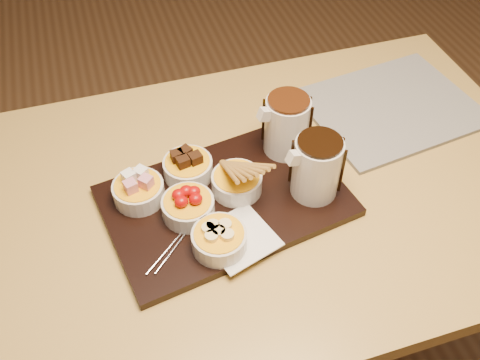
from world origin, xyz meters
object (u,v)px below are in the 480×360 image
object	(u,v)px
bowl_strawberries	(188,208)
newspaper	(391,107)
dining_table	(269,214)
pitcher_milk_chocolate	(287,126)
pitcher_dark_chocolate	(316,168)
serving_board	(226,201)

from	to	relation	value
bowl_strawberries	newspaper	bearing A→B (deg)	18.86
dining_table	pitcher_milk_chocolate	distance (m)	0.20
dining_table	pitcher_dark_chocolate	world-z (taller)	pitcher_dark_chocolate
newspaper	pitcher_milk_chocolate	bearing A→B (deg)	-174.68
pitcher_milk_chocolate	dining_table	bearing A→B (deg)	-137.55
serving_board	newspaper	world-z (taller)	serving_board
pitcher_dark_chocolate	pitcher_milk_chocolate	distance (m)	0.13
serving_board	bowl_strawberries	xyz separation A→B (m)	(-0.08, -0.02, 0.03)
pitcher_dark_chocolate	newspaper	distance (m)	0.35
pitcher_dark_chocolate	newspaper	size ratio (longest dim) A/B	0.34
dining_table	pitcher_dark_chocolate	size ratio (longest dim) A/B	9.49
dining_table	serving_board	xyz separation A→B (m)	(-0.10, -0.02, 0.11)
serving_board	newspaper	distance (m)	0.48
pitcher_dark_chocolate	pitcher_milk_chocolate	xyz separation A→B (m)	(-0.01, 0.13, 0.00)
bowl_strawberries	serving_board	bearing A→B (deg)	12.96
pitcher_milk_chocolate	bowl_strawberries	bearing A→B (deg)	-163.61
pitcher_dark_chocolate	serving_board	bearing A→B (deg)	160.02
newspaper	dining_table	bearing A→B (deg)	-165.81
pitcher_milk_chocolate	pitcher_dark_chocolate	bearing A→B (deg)	-94.40
serving_board	pitcher_milk_chocolate	world-z (taller)	pitcher_milk_chocolate
serving_board	pitcher_milk_chocolate	bearing A→B (deg)	21.80
bowl_strawberries	pitcher_dark_chocolate	distance (m)	0.25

